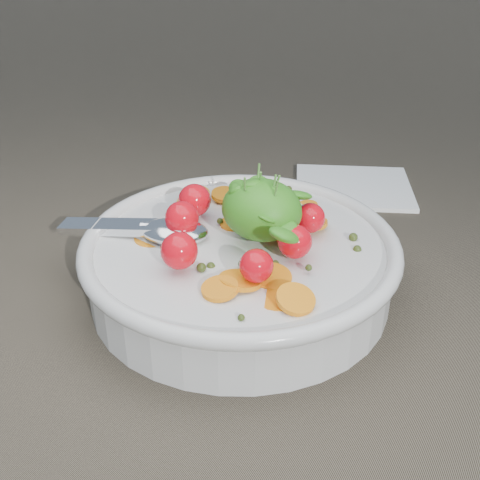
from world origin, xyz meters
The scene contains 3 objects.
ground centered at (0.00, 0.00, 0.00)m, with size 6.00×6.00×0.00m, color brown.
bowl centered at (0.02, -0.02, 0.04)m, with size 0.33×0.31×0.13m.
napkin centered at (0.04, 0.27, 0.00)m, with size 0.15×0.13×0.01m, color white.
Camera 1 is at (0.27, -0.45, 0.35)m, focal length 45.00 mm.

